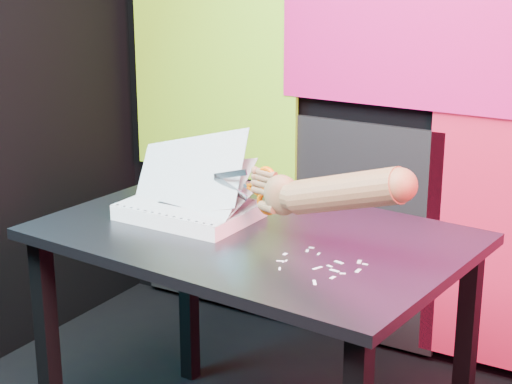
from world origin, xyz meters
The scene contains 7 objects.
room centered at (0.00, 0.00, 1.35)m, with size 3.01×3.01×2.71m.
backdrop centered at (0.06, 1.46, 0.96)m, with size 2.88×0.05×2.08m.
work_table centered at (-0.33, 0.57, 0.65)m, with size 1.19×0.84×0.75m.
printout_stack centered at (-0.54, 0.57, 0.78)m, with size 0.40×0.27×0.28m.
scissors centered at (-0.29, 0.54, 0.88)m, with size 0.23×0.06×0.13m.
hand_forearm centered at (-0.05, 0.49, 0.93)m, with size 0.49×0.16×0.20m.
paper_clippings centered at (-0.05, 0.44, 0.75)m, with size 0.22×0.22×0.00m.
Camera 1 is at (0.81, -1.32, 1.53)m, focal length 60.00 mm.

